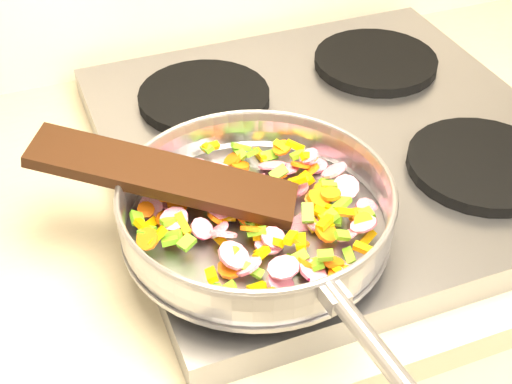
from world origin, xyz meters
name	(u,v)px	position (x,y,z in m)	size (l,w,h in m)	color
cooktop	(333,145)	(-0.70, 1.67, 0.92)	(0.60, 0.60, 0.04)	#939399
grate_fl	(279,218)	(-0.84, 1.52, 0.95)	(0.19, 0.19, 0.02)	black
grate_fr	(482,164)	(-0.56, 1.52, 0.95)	(0.19, 0.19, 0.02)	black
grate_bl	(204,97)	(-0.84, 1.81, 0.95)	(0.19, 0.19, 0.02)	black
grate_br	(376,62)	(-0.56, 1.81, 0.95)	(0.19, 0.19, 0.02)	black
saute_pan	(257,207)	(-0.87, 1.51, 0.99)	(0.35, 0.51, 0.06)	#9E9EA5
vegetable_heap	(256,211)	(-0.87, 1.52, 0.98)	(0.28, 0.28, 0.05)	#E65C0A
wooden_spatula	(164,175)	(-0.96, 1.58, 1.01)	(0.30, 0.07, 0.01)	black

